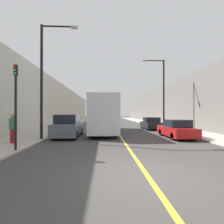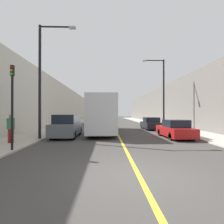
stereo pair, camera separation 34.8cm
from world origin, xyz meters
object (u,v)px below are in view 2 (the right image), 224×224
object	(u,v)px
car_right_mid	(151,124)
pedestrian	(11,128)
parked_suv_left	(67,126)
street_lamp_left	(43,74)
car_right_near	(175,130)
bus	(103,114)
traffic_light	(12,104)
street_lamp_right	(162,89)

from	to	relation	value
car_right_mid	pedestrian	xyz separation A→B (m)	(-11.44, -9.93, 0.38)
parked_suv_left	pedestrian	distance (m)	4.44
car_right_mid	street_lamp_left	bearing A→B (deg)	-141.31
car_right_near	pedestrian	xyz separation A→B (m)	(-11.52, -2.64, 0.38)
car_right_mid	bus	bearing A→B (deg)	-151.88
street_lamp_left	traffic_light	distance (m)	4.61
bus	street_lamp_right	size ratio (longest dim) A/B	1.27
car_right_near	street_lamp_left	bearing A→B (deg)	-175.44
parked_suv_left	street_lamp_left	world-z (taller)	street_lamp_left
bus	car_right_near	world-z (taller)	bus
street_lamp_left	car_right_mid	bearing A→B (deg)	38.69
car_right_mid	pedestrian	bearing A→B (deg)	-139.05
bus	street_lamp_left	bearing A→B (deg)	-130.83
car_right_mid	street_lamp_right	xyz separation A→B (m)	(1.39, 0.13, 4.23)
car_right_near	street_lamp_right	xyz separation A→B (m)	(1.31, 7.42, 4.24)
bus	pedestrian	size ratio (longest dim) A/B	5.95
parked_suv_left	street_lamp_right	world-z (taller)	street_lamp_right
pedestrian	car_right_mid	bearing A→B (deg)	40.95
bus	pedestrian	distance (m)	8.91
car_right_near	street_lamp_left	world-z (taller)	street_lamp_left
street_lamp_left	street_lamp_right	xyz separation A→B (m)	(11.51, 8.23, 0.04)
traffic_light	pedestrian	xyz separation A→B (m)	(-1.20, 2.10, -1.42)
bus	parked_suv_left	distance (m)	4.55
street_lamp_left	traffic_light	size ratio (longest dim) A/B	1.93
parked_suv_left	street_lamp_left	size ratio (longest dim) A/B	0.58
bus	traffic_light	xyz separation A→B (m)	(-4.45, -8.94, 0.60)
car_right_near	car_right_mid	size ratio (longest dim) A/B	1.04
car_right_mid	traffic_light	xyz separation A→B (m)	(-10.24, -12.03, 1.80)
parked_suv_left	traffic_light	bearing A→B (deg)	-105.28
bus	traffic_light	bearing A→B (deg)	-116.48
parked_suv_left	car_right_mid	size ratio (longest dim) A/B	1.16
street_lamp_right	traffic_light	world-z (taller)	street_lamp_right
parked_suv_left	car_right_near	distance (m)	8.84
bus	street_lamp_right	bearing A→B (deg)	24.18
traffic_light	car_right_near	bearing A→B (deg)	24.68
car_right_near	traffic_light	xyz separation A→B (m)	(-10.32, -4.74, 1.80)
street_lamp_left	car_right_near	bearing A→B (deg)	4.56
traffic_light	bus	bearing A→B (deg)	63.52
street_lamp_left	bus	bearing A→B (deg)	49.17
car_right_mid	street_lamp_left	distance (m)	13.62
street_lamp_right	car_right_near	bearing A→B (deg)	-100.03
parked_suv_left	street_lamp_left	bearing A→B (deg)	-130.10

